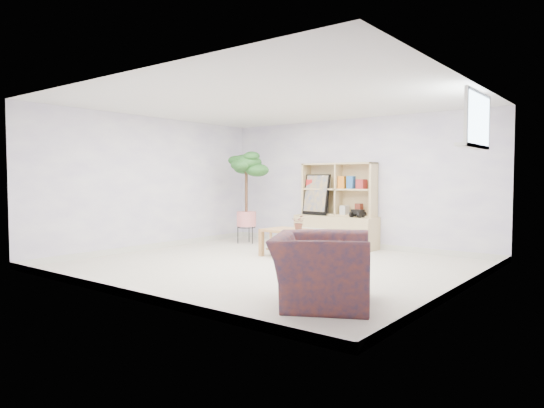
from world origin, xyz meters
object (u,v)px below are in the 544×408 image
Objects in this scene: coffee_table at (296,244)px; floor_tree at (246,197)px; armchair at (321,264)px; storage_unit at (336,205)px.

floor_tree is (-1.80, 0.85, 0.69)m from coffee_table.
floor_tree is 1.67× the size of armchair.
coffee_table is 1.01× the size of armchair.
coffee_table is at bearing -25.29° from floor_tree.
floor_tree is at bearing 22.38° from armchair.
storage_unit reaches higher than coffee_table.
floor_tree reaches higher than coffee_table.
storage_unit is at bearing 0.61° from armchair.
armchair is (1.87, -2.22, 0.18)m from coffee_table.
coffee_table is 2.91m from armchair.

